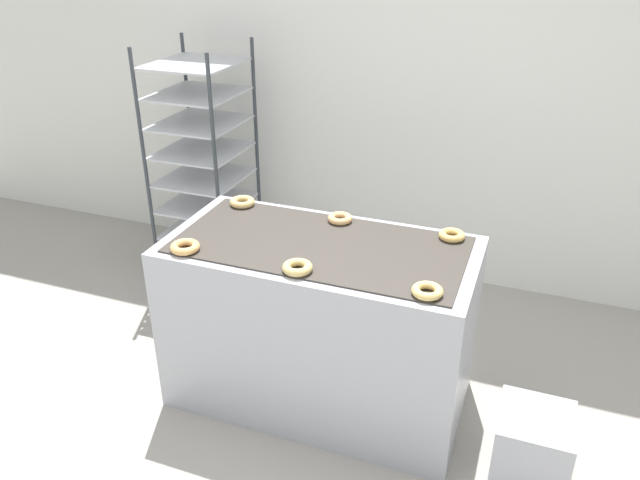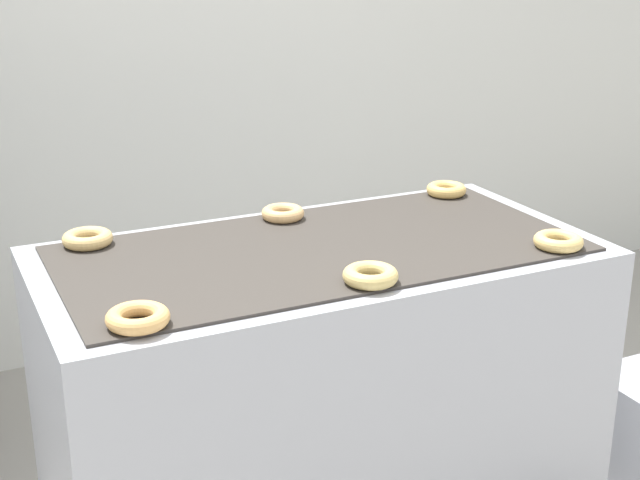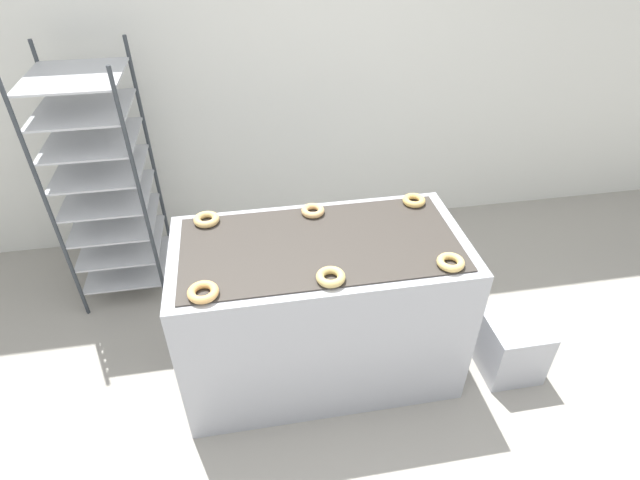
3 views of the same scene
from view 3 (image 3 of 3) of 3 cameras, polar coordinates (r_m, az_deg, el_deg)
name	(u,v)px [view 3 (image 3 of 3)]	position (r m, az deg, el deg)	size (l,w,h in m)	color
ground_plane	(341,461)	(2.72, 2.46, -23.93)	(14.00, 14.00, 0.00)	#9E998E
wall_back	(281,50)	(3.57, -4.43, 20.85)	(8.00, 0.05, 2.80)	silver
fryer_machine	(320,309)	(2.73, 0.01, -7.93)	(1.47, 0.75, 0.90)	#A8AAB2
baking_rack_cart	(105,182)	(3.38, -23.40, 6.15)	(0.54, 0.59, 1.60)	#33383D
glaze_bin	(510,345)	(3.11, 20.93, -11.18)	(0.32, 0.33, 0.36)	#A8AAB2
donut_near_left	(203,292)	(2.20, -13.22, -5.82)	(0.14, 0.14, 0.04)	#E9AF63
donut_near_center	(331,277)	(2.22, 1.29, -4.24)	(0.13, 0.13, 0.04)	#D5B76A
donut_near_right	(451,262)	(2.37, 14.70, -2.48)	(0.13, 0.13, 0.04)	#E4BE6C
donut_far_left	(206,219)	(2.64, -12.85, 2.31)	(0.13, 0.13, 0.04)	#E3B96F
donut_far_center	(313,211)	(2.64, -0.83, 3.37)	(0.12, 0.12, 0.03)	#E3B06F
donut_far_right	(414,200)	(2.78, 10.69, 4.47)	(0.12, 0.12, 0.04)	#E9BB63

